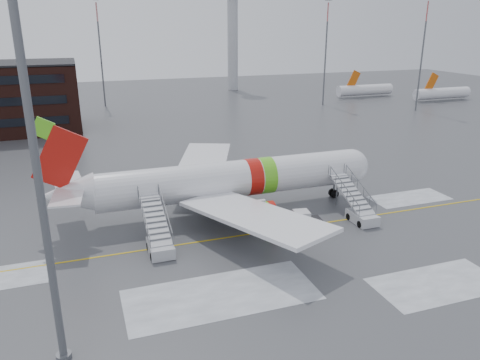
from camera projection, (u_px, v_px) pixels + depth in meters
name	position (u px, v px, depth m)	size (l,w,h in m)	color
ground	(250.00, 229.00, 44.93)	(260.00, 260.00, 0.00)	#494C4F
airliner	(225.00, 180.00, 48.18)	(35.03, 32.97, 11.18)	white
airstair_fwd	(358.00, 210.00, 46.83)	(2.05, 7.70, 3.48)	silver
airstair_aft	(159.00, 239.00, 40.54)	(2.05, 7.70, 3.48)	#B1B3B8
pushback_tug	(305.00, 220.00, 45.30)	(3.07, 2.47, 1.64)	black
light_mast_near	(32.00, 139.00, 23.45)	(1.20, 1.20, 25.74)	#595B60
control_tower	(233.00, 23.00, 133.34)	(6.40, 6.40, 30.00)	#B2B5BA
light_mast_far_ne	(326.00, 46.00, 109.15)	(1.20, 1.20, 24.25)	#595B60
light_mast_far_n	(100.00, 46.00, 107.79)	(1.20, 1.20, 24.25)	#595B60
light_mast_far_e	(423.00, 47.00, 101.64)	(1.20, 1.20, 24.25)	#595B60
distant_aircraft	(389.00, 99.00, 121.77)	(35.00, 18.00, 8.00)	#D8590C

